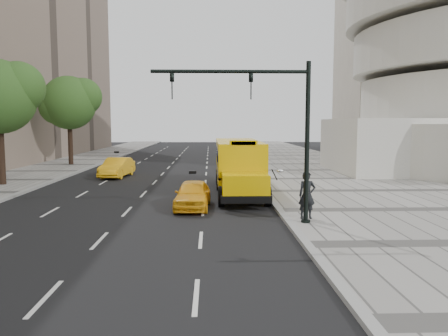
{
  "coord_description": "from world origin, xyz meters",
  "views": [
    {
      "loc": [
        2.85,
        -24.88,
        4.04
      ],
      "look_at": [
        3.5,
        -4.0,
        1.9
      ],
      "focal_mm": 35.0,
      "sensor_mm": 36.0,
      "label": 1
    }
  ],
  "objects_px": {
    "traffic_signal": "(271,122)",
    "school_bus": "(238,162)",
    "tree_c": "(70,102)",
    "taxi_far": "(117,167)",
    "taxi_near": "(193,194)",
    "pedestrian": "(307,195)",
    "tree_b": "(0,96)"
  },
  "relations": [
    {
      "from": "tree_b",
      "to": "pedestrian",
      "type": "relative_size",
      "value": 4.16
    },
    {
      "from": "taxi_far",
      "to": "school_bus",
      "type": "bearing_deg",
      "value": -32.61
    },
    {
      "from": "taxi_near",
      "to": "pedestrian",
      "type": "distance_m",
      "value": 5.73
    },
    {
      "from": "traffic_signal",
      "to": "school_bus",
      "type": "bearing_deg",
      "value": 94.37
    },
    {
      "from": "taxi_near",
      "to": "taxi_far",
      "type": "relative_size",
      "value": 0.89
    },
    {
      "from": "traffic_signal",
      "to": "taxi_far",
      "type": "bearing_deg",
      "value": 120.24
    },
    {
      "from": "taxi_near",
      "to": "traffic_signal",
      "type": "xyz_separation_m",
      "value": [
        3.19,
        -3.8,
        3.42
      ]
    },
    {
      "from": "tree_c",
      "to": "taxi_near",
      "type": "bearing_deg",
      "value": -59.92
    },
    {
      "from": "tree_c",
      "to": "taxi_near",
      "type": "distance_m",
      "value": 25.32
    },
    {
      "from": "school_bus",
      "to": "traffic_signal",
      "type": "distance_m",
      "value": 9.38
    },
    {
      "from": "tree_b",
      "to": "pedestrian",
      "type": "bearing_deg",
      "value": -31.87
    },
    {
      "from": "taxi_near",
      "to": "pedestrian",
      "type": "bearing_deg",
      "value": -30.11
    },
    {
      "from": "tree_c",
      "to": "taxi_far",
      "type": "relative_size",
      "value": 1.91
    },
    {
      "from": "pedestrian",
      "to": "traffic_signal",
      "type": "relative_size",
      "value": 0.3
    },
    {
      "from": "school_bus",
      "to": "taxi_near",
      "type": "height_order",
      "value": "school_bus"
    },
    {
      "from": "taxi_far",
      "to": "traffic_signal",
      "type": "distance_m",
      "value": 18.95
    },
    {
      "from": "pedestrian",
      "to": "tree_c",
      "type": "bearing_deg",
      "value": 120.59
    },
    {
      "from": "taxi_near",
      "to": "school_bus",
      "type": "bearing_deg",
      "value": 67.6
    },
    {
      "from": "pedestrian",
      "to": "tree_b",
      "type": "bearing_deg",
      "value": 143.71
    },
    {
      "from": "tree_c",
      "to": "school_bus",
      "type": "xyz_separation_m",
      "value": [
        14.9,
        -16.16,
        -4.25
      ]
    },
    {
      "from": "tree_c",
      "to": "taxi_far",
      "type": "height_order",
      "value": "tree_c"
    },
    {
      "from": "school_bus",
      "to": "pedestrian",
      "type": "distance_m",
      "value": 8.71
    },
    {
      "from": "taxi_far",
      "to": "traffic_signal",
      "type": "bearing_deg",
      "value": -53.34
    },
    {
      "from": "school_bus",
      "to": "taxi_far",
      "type": "distance_m",
      "value": 11.25
    },
    {
      "from": "pedestrian",
      "to": "school_bus",
      "type": "bearing_deg",
      "value": 100.83
    },
    {
      "from": "traffic_signal",
      "to": "tree_c",
      "type": "bearing_deg",
      "value": 121.74
    },
    {
      "from": "tree_c",
      "to": "taxi_far",
      "type": "xyz_separation_m",
      "value": [
        6.21,
        -9.11,
        -5.29
      ]
    },
    {
      "from": "tree_c",
      "to": "taxi_far",
      "type": "bearing_deg",
      "value": -55.72
    },
    {
      "from": "tree_b",
      "to": "traffic_signal",
      "type": "relative_size",
      "value": 1.26
    },
    {
      "from": "taxi_far",
      "to": "pedestrian",
      "type": "height_order",
      "value": "pedestrian"
    },
    {
      "from": "taxi_far",
      "to": "traffic_signal",
      "type": "height_order",
      "value": "traffic_signal"
    },
    {
      "from": "tree_c",
      "to": "traffic_signal",
      "type": "xyz_separation_m",
      "value": [
        15.6,
        -25.22,
        -1.93
      ]
    }
  ]
}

